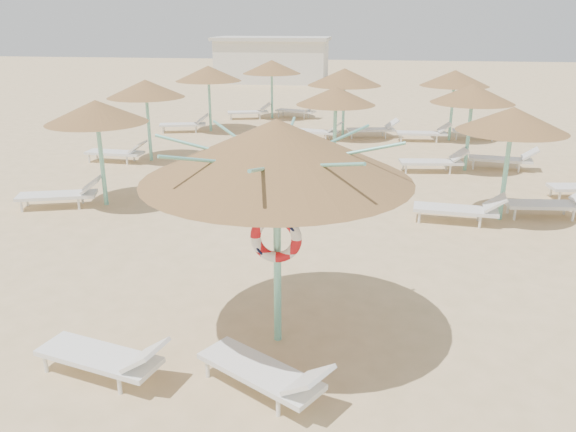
# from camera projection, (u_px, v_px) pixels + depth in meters

# --- Properties ---
(ground) EXTENTS (120.00, 120.00, 0.00)m
(ground) POSITION_uv_depth(u_px,v_px,m) (256.00, 326.00, 8.71)
(ground) COLOR #DDBA87
(ground) RESTS_ON ground
(main_palapa) EXTENTS (3.67, 3.67, 3.29)m
(main_palapa) POSITION_uv_depth(u_px,v_px,m) (277.00, 151.00, 7.42)
(main_palapa) COLOR #76CDB6
(main_palapa) RESTS_ON ground
(lounger_main_a) EXTENTS (1.93, 0.98, 0.67)m
(lounger_main_a) POSITION_uv_depth(u_px,v_px,m) (106.00, 356.00, 7.37)
(lounger_main_a) COLOR white
(lounger_main_a) RESTS_ON ground
(lounger_main_b) EXTENTS (1.88, 1.43, 0.68)m
(lounger_main_b) POSITION_uv_depth(u_px,v_px,m) (267.00, 373.00, 7.03)
(lounger_main_b) COLOR white
(lounger_main_b) RESTS_ON ground
(palapa_field) EXTENTS (19.38, 16.48, 2.72)m
(palapa_field) POSITION_uv_depth(u_px,v_px,m) (371.00, 91.00, 18.35)
(palapa_field) COLOR #76CDB6
(palapa_field) RESTS_ON ground
(service_hut) EXTENTS (8.40, 4.40, 3.25)m
(service_hut) POSITION_uv_depth(u_px,v_px,m) (272.00, 60.00, 41.65)
(service_hut) COLOR silver
(service_hut) RESTS_ON ground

